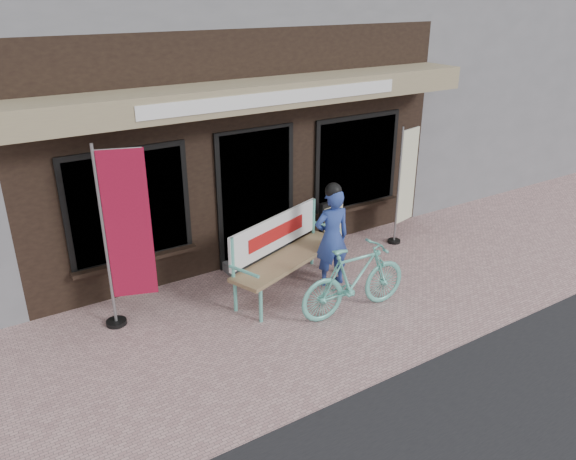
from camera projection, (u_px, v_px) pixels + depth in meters
ground at (328, 314)px, 7.70m from camera, size 70.00×70.00×0.00m
storefront at (174, 54)px, 10.37m from camera, size 7.00×6.77×6.00m
neighbor_right_near at (466, 42)px, 15.04m from camera, size 10.00×7.00×5.60m
bench at (283, 248)px, 8.12m from camera, size 2.10×1.19×1.11m
person at (332, 235)px, 8.21m from camera, size 0.60×0.45×1.60m
bicycle at (355, 279)px, 7.56m from camera, size 1.68×0.55×1.00m
nobori_red at (125, 235)px, 7.01m from camera, size 0.73×0.37×2.46m
nobori_cream at (405, 182)px, 9.59m from camera, size 0.61×0.27×2.06m
menu_stand at (331, 227)px, 9.26m from camera, size 0.48×0.16×0.94m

